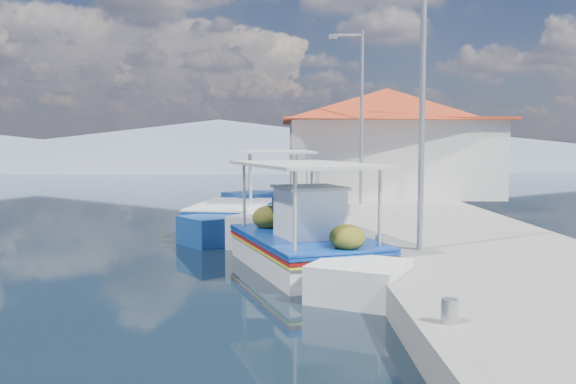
{
  "coord_description": "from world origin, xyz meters",
  "views": [
    {
      "loc": [
        1.8,
        -9.99,
        2.65
      ],
      "look_at": [
        1.99,
        6.52,
        1.3
      ],
      "focal_mm": 37.51,
      "sensor_mm": 36.0,
      "label": 1
    }
  ],
  "objects": [
    {
      "name": "quay",
      "position": [
        5.9,
        6.0,
        0.25
      ],
      "size": [
        5.0,
        44.0,
        0.5
      ],
      "primitive_type": "cube",
      "color": "#99978F",
      "rests_on": "ground"
    },
    {
      "name": "caique_blue_hull",
      "position": [
        0.34,
        8.12,
        0.33
      ],
      "size": [
        2.71,
        6.89,
        1.24
      ],
      "rotation": [
        0.0,
        0.0,
        0.15
      ],
      "color": "navy",
      "rests_on": "ground"
    },
    {
      "name": "harbor_building",
      "position": [
        6.2,
        15.0,
        2.78
      ],
      "size": [
        10.49,
        10.49,
        4.4
      ],
      "color": "silver",
      "rests_on": "quay"
    },
    {
      "name": "mountain_ridge",
      "position": [
        6.54,
        56.0,
        2.04
      ],
      "size": [
        171.4,
        96.0,
        5.5
      ],
      "color": "gray",
      "rests_on": "ground"
    },
    {
      "name": "caique_green_canopy",
      "position": [
        1.64,
        9.15,
        0.4
      ],
      "size": [
        2.42,
        7.13,
        2.67
      ],
      "rotation": [
        0.0,
        0.0,
        -0.07
      ],
      "color": "navy",
      "rests_on": "ground"
    },
    {
      "name": "ground",
      "position": [
        0.0,
        0.0,
        0.0
      ],
      "size": [
        160.0,
        160.0,
        0.0
      ],
      "primitive_type": "plane",
      "color": "black",
      "rests_on": "ground"
    },
    {
      "name": "bollards",
      "position": [
        3.8,
        5.25,
        0.65
      ],
      "size": [
        0.2,
        17.2,
        0.3
      ],
      "color": "#A5A8AD",
      "rests_on": "quay"
    },
    {
      "name": "lamp_post_near",
      "position": [
        4.51,
        2.0,
        3.85
      ],
      "size": [
        1.21,
        0.14,
        6.0
      ],
      "color": "#A5A8AD",
      "rests_on": "quay"
    },
    {
      "name": "main_caique",
      "position": [
        2.31,
        2.59,
        0.48
      ],
      "size": [
        3.71,
        7.14,
        2.48
      ],
      "rotation": [
        0.0,
        0.0,
        -0.32
      ],
      "color": "white",
      "rests_on": "ground"
    },
    {
      "name": "lamp_post_far",
      "position": [
        4.51,
        11.0,
        3.85
      ],
      "size": [
        1.21,
        0.14,
        6.0
      ],
      "color": "#A5A8AD",
      "rests_on": "quay"
    }
  ]
}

